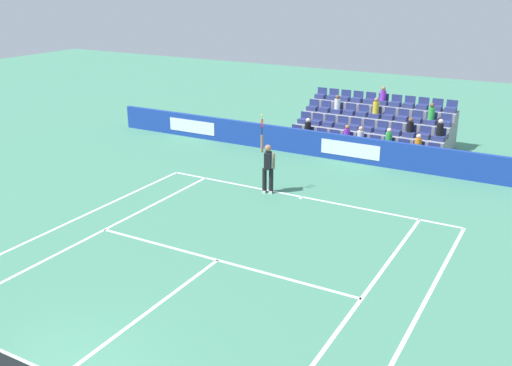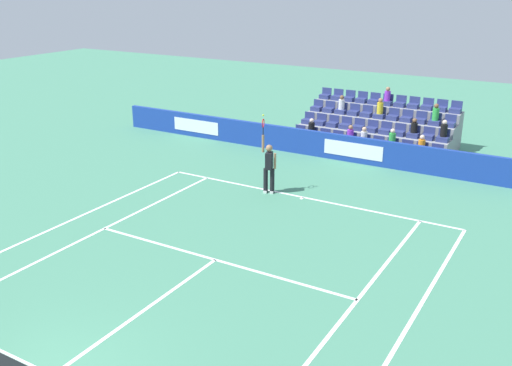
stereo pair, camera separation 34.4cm
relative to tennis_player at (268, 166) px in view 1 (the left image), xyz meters
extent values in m
cube|color=white|center=(-1.28, -0.20, -0.99)|extent=(10.97, 0.10, 0.01)
cube|color=white|center=(-1.28, 5.29, -0.99)|extent=(8.23, 0.10, 0.01)
cube|color=white|center=(-1.28, 8.49, -0.99)|extent=(0.10, 6.40, 0.01)
cube|color=white|center=(2.83, 5.75, -0.99)|extent=(0.10, 11.89, 0.01)
cube|color=white|center=(-5.40, 5.75, -0.99)|extent=(0.10, 11.89, 0.01)
cube|color=white|center=(4.20, 5.75, -0.99)|extent=(0.10, 11.89, 0.01)
cube|color=white|center=(-6.77, 5.75, -0.99)|extent=(0.10, 11.89, 0.01)
cube|color=white|center=(-1.28, -0.10, -0.99)|extent=(0.10, 0.20, 0.01)
cube|color=#193899|center=(-1.28, -4.95, -0.45)|extent=(23.98, 0.20, 1.09)
cube|color=white|center=(-1.28, -4.84, -0.45)|extent=(2.56, 0.01, 0.61)
cube|color=white|center=(6.71, -4.84, -0.45)|extent=(2.56, 0.01, 0.61)
cube|color=white|center=(-1.28, 11.69, -0.05)|extent=(11.77, 0.04, 0.04)
cylinder|color=black|center=(-0.12, -0.04, -0.54)|extent=(0.16, 0.16, 0.90)
cylinder|color=black|center=(0.11, 0.03, -0.54)|extent=(0.16, 0.16, 0.90)
cube|color=white|center=(-0.12, -0.04, -0.95)|extent=(0.19, 0.28, 0.08)
cube|color=white|center=(0.11, 0.03, -0.95)|extent=(0.19, 0.28, 0.08)
cube|color=black|center=(-0.01, 0.00, 0.21)|extent=(0.32, 0.41, 0.60)
sphere|color=#9E7251|center=(-0.01, 0.00, 0.67)|extent=(0.24, 0.24, 0.24)
cylinder|color=#9E7251|center=(0.20, 0.06, 0.82)|extent=(0.09, 0.09, 0.62)
cylinder|color=#9E7251|center=(-0.23, -0.02, 0.23)|extent=(0.09, 0.09, 0.56)
cylinder|color=black|center=(0.20, 0.06, 1.27)|extent=(0.04, 0.04, 0.28)
torus|color=red|center=(0.20, 0.06, 1.55)|extent=(0.12, 0.31, 0.31)
sphere|color=#D1E533|center=(0.20, 0.06, 1.83)|extent=(0.07, 0.07, 0.07)
cube|color=gray|center=(-1.28, -6.03, -0.78)|extent=(6.82, 0.95, 0.42)
cube|color=navy|center=(-4.38, -6.03, -0.47)|extent=(0.48, 0.44, 0.20)
cube|color=navy|center=(-4.38, -6.23, -0.22)|extent=(0.48, 0.04, 0.30)
cube|color=navy|center=(-3.76, -6.03, -0.47)|extent=(0.48, 0.44, 0.20)
cube|color=navy|center=(-3.76, -6.23, -0.22)|extent=(0.48, 0.04, 0.30)
cube|color=navy|center=(-3.14, -6.03, -0.47)|extent=(0.48, 0.44, 0.20)
cube|color=navy|center=(-3.14, -6.23, -0.22)|extent=(0.48, 0.04, 0.30)
cube|color=navy|center=(-2.52, -6.03, -0.47)|extent=(0.48, 0.44, 0.20)
cube|color=navy|center=(-2.52, -6.23, -0.22)|extent=(0.48, 0.04, 0.30)
cube|color=navy|center=(-1.90, -6.03, -0.47)|extent=(0.48, 0.44, 0.20)
cube|color=navy|center=(-1.90, -6.23, -0.22)|extent=(0.48, 0.04, 0.30)
cube|color=navy|center=(-1.28, -6.03, -0.47)|extent=(0.48, 0.44, 0.20)
cube|color=navy|center=(-1.28, -6.23, -0.22)|extent=(0.48, 0.04, 0.30)
cube|color=navy|center=(-0.66, -6.03, -0.47)|extent=(0.48, 0.44, 0.20)
cube|color=navy|center=(-0.66, -6.23, -0.22)|extent=(0.48, 0.04, 0.30)
cube|color=navy|center=(-0.04, -6.03, -0.47)|extent=(0.48, 0.44, 0.20)
cube|color=navy|center=(-0.04, -6.23, -0.22)|extent=(0.48, 0.04, 0.30)
cube|color=navy|center=(0.58, -6.03, -0.47)|extent=(0.48, 0.44, 0.20)
cube|color=navy|center=(0.58, -6.23, -0.22)|extent=(0.48, 0.04, 0.30)
cube|color=navy|center=(1.20, -6.03, -0.47)|extent=(0.48, 0.44, 0.20)
cube|color=navy|center=(1.20, -6.23, -0.22)|extent=(0.48, 0.04, 0.30)
cube|color=navy|center=(1.82, -6.03, -0.47)|extent=(0.48, 0.44, 0.20)
cube|color=navy|center=(1.82, -6.23, -0.22)|extent=(0.48, 0.04, 0.30)
cube|color=gray|center=(-1.28, -6.98, -0.57)|extent=(6.82, 0.95, 0.84)
cube|color=navy|center=(-4.38, -6.98, -0.05)|extent=(0.48, 0.44, 0.20)
cube|color=navy|center=(-4.38, -7.18, 0.20)|extent=(0.48, 0.04, 0.30)
cube|color=navy|center=(-3.76, -6.98, -0.05)|extent=(0.48, 0.44, 0.20)
cube|color=navy|center=(-3.76, -7.18, 0.20)|extent=(0.48, 0.04, 0.30)
cube|color=navy|center=(-3.14, -6.98, -0.05)|extent=(0.48, 0.44, 0.20)
cube|color=navy|center=(-3.14, -7.18, 0.20)|extent=(0.48, 0.04, 0.30)
cube|color=navy|center=(-2.52, -6.98, -0.05)|extent=(0.48, 0.44, 0.20)
cube|color=navy|center=(-2.52, -7.18, 0.20)|extent=(0.48, 0.04, 0.30)
cube|color=navy|center=(-1.90, -6.98, -0.05)|extent=(0.48, 0.44, 0.20)
cube|color=navy|center=(-1.90, -7.18, 0.20)|extent=(0.48, 0.04, 0.30)
cube|color=navy|center=(-1.28, -6.98, -0.05)|extent=(0.48, 0.44, 0.20)
cube|color=navy|center=(-1.28, -7.18, 0.20)|extent=(0.48, 0.04, 0.30)
cube|color=navy|center=(-0.66, -6.98, -0.05)|extent=(0.48, 0.44, 0.20)
cube|color=navy|center=(-0.66, -7.18, 0.20)|extent=(0.48, 0.04, 0.30)
cube|color=navy|center=(-0.04, -6.98, -0.05)|extent=(0.48, 0.44, 0.20)
cube|color=navy|center=(-0.04, -7.18, 0.20)|extent=(0.48, 0.04, 0.30)
cube|color=navy|center=(0.58, -6.98, -0.05)|extent=(0.48, 0.44, 0.20)
cube|color=navy|center=(0.58, -7.18, 0.20)|extent=(0.48, 0.04, 0.30)
cube|color=navy|center=(1.20, -6.98, -0.05)|extent=(0.48, 0.44, 0.20)
cube|color=navy|center=(1.20, -7.18, 0.20)|extent=(0.48, 0.04, 0.30)
cube|color=navy|center=(1.82, -6.98, -0.05)|extent=(0.48, 0.44, 0.20)
cube|color=navy|center=(1.82, -7.18, 0.20)|extent=(0.48, 0.04, 0.30)
cube|color=gray|center=(-1.28, -7.93, -0.36)|extent=(6.82, 0.95, 1.26)
cube|color=navy|center=(-4.38, -7.93, 0.37)|extent=(0.48, 0.44, 0.20)
cube|color=navy|center=(-4.38, -8.13, 0.62)|extent=(0.48, 0.04, 0.30)
cube|color=navy|center=(-3.76, -7.93, 0.37)|extent=(0.48, 0.44, 0.20)
cube|color=navy|center=(-3.76, -8.13, 0.62)|extent=(0.48, 0.04, 0.30)
cube|color=navy|center=(-3.14, -7.93, 0.37)|extent=(0.48, 0.44, 0.20)
cube|color=navy|center=(-3.14, -8.13, 0.62)|extent=(0.48, 0.04, 0.30)
cube|color=navy|center=(-2.52, -7.93, 0.37)|extent=(0.48, 0.44, 0.20)
cube|color=navy|center=(-2.52, -8.13, 0.62)|extent=(0.48, 0.04, 0.30)
cube|color=navy|center=(-1.90, -7.93, 0.37)|extent=(0.48, 0.44, 0.20)
cube|color=navy|center=(-1.90, -8.13, 0.62)|extent=(0.48, 0.04, 0.30)
cube|color=navy|center=(-1.28, -7.93, 0.37)|extent=(0.48, 0.44, 0.20)
cube|color=navy|center=(-1.28, -8.13, 0.62)|extent=(0.48, 0.04, 0.30)
cube|color=navy|center=(-0.66, -7.93, 0.37)|extent=(0.48, 0.44, 0.20)
cube|color=navy|center=(-0.66, -8.13, 0.62)|extent=(0.48, 0.04, 0.30)
cube|color=navy|center=(-0.04, -7.93, 0.37)|extent=(0.48, 0.44, 0.20)
cube|color=navy|center=(-0.04, -8.13, 0.62)|extent=(0.48, 0.04, 0.30)
cube|color=navy|center=(0.58, -7.93, 0.37)|extent=(0.48, 0.44, 0.20)
cube|color=navy|center=(0.58, -8.13, 0.62)|extent=(0.48, 0.04, 0.30)
cube|color=navy|center=(1.20, -7.93, 0.37)|extent=(0.48, 0.44, 0.20)
cube|color=navy|center=(1.20, -8.13, 0.62)|extent=(0.48, 0.04, 0.30)
cube|color=navy|center=(1.82, -7.93, 0.37)|extent=(0.48, 0.44, 0.20)
cube|color=navy|center=(1.82, -8.13, 0.62)|extent=(0.48, 0.04, 0.30)
cube|color=gray|center=(-1.28, -8.88, -0.15)|extent=(6.82, 0.95, 1.68)
cube|color=navy|center=(-4.38, -8.88, 0.79)|extent=(0.48, 0.44, 0.20)
cube|color=navy|center=(-4.38, -9.08, 1.04)|extent=(0.48, 0.04, 0.30)
cube|color=navy|center=(-3.76, -8.88, 0.79)|extent=(0.48, 0.44, 0.20)
cube|color=navy|center=(-3.76, -9.08, 1.04)|extent=(0.48, 0.04, 0.30)
cube|color=navy|center=(-3.14, -8.88, 0.79)|extent=(0.48, 0.44, 0.20)
cube|color=navy|center=(-3.14, -9.08, 1.04)|extent=(0.48, 0.04, 0.30)
cube|color=navy|center=(-2.52, -8.88, 0.79)|extent=(0.48, 0.44, 0.20)
cube|color=navy|center=(-2.52, -9.08, 1.04)|extent=(0.48, 0.04, 0.30)
cube|color=navy|center=(-1.90, -8.88, 0.79)|extent=(0.48, 0.44, 0.20)
cube|color=navy|center=(-1.90, -9.08, 1.04)|extent=(0.48, 0.04, 0.30)
cube|color=navy|center=(-1.28, -8.88, 0.79)|extent=(0.48, 0.44, 0.20)
cube|color=navy|center=(-1.28, -9.08, 1.04)|extent=(0.48, 0.04, 0.30)
cube|color=navy|center=(-0.66, -8.88, 0.79)|extent=(0.48, 0.44, 0.20)
cube|color=navy|center=(-0.66, -9.08, 1.04)|extent=(0.48, 0.04, 0.30)
cube|color=navy|center=(-0.04, -8.88, 0.79)|extent=(0.48, 0.44, 0.20)
cube|color=navy|center=(-0.04, -9.08, 1.04)|extent=(0.48, 0.04, 0.30)
cube|color=navy|center=(0.58, -8.88, 0.79)|extent=(0.48, 0.44, 0.20)
cube|color=navy|center=(0.58, -9.08, 1.04)|extent=(0.48, 0.04, 0.30)
cube|color=navy|center=(1.20, -8.88, 0.79)|extent=(0.48, 0.44, 0.20)
cube|color=navy|center=(1.20, -9.08, 1.04)|extent=(0.48, 0.04, 0.30)
cube|color=navy|center=(1.82, -8.88, 0.79)|extent=(0.48, 0.44, 0.20)
cube|color=navy|center=(1.82, -9.08, 1.04)|extent=(0.48, 0.04, 0.30)
cylinder|color=green|center=(-3.76, -7.98, 0.73)|extent=(0.28, 0.28, 0.53)
sphere|color=brown|center=(-3.76, -7.98, 1.09)|extent=(0.20, 0.20, 0.20)
cylinder|color=yellow|center=(-1.28, -7.98, 0.72)|extent=(0.28, 0.28, 0.51)
sphere|color=#9E7251|center=(-1.28, -7.98, 1.08)|extent=(0.20, 0.20, 0.20)
cylinder|color=white|center=(0.58, -7.98, 0.70)|extent=(0.28, 0.28, 0.46)
sphere|color=brown|center=(0.58, -7.98, 1.03)|extent=(0.20, 0.20, 0.20)
cylinder|color=purple|center=(-1.28, -8.93, 1.11)|extent=(0.28, 0.28, 0.45)
sphere|color=#9E7251|center=(-1.28, -8.93, 1.44)|extent=(0.20, 0.20, 0.20)
cylinder|color=orange|center=(-3.76, -6.08, -0.16)|extent=(0.28, 0.28, 0.43)
sphere|color=beige|center=(-3.76, -6.08, 0.15)|extent=(0.20, 0.20, 0.20)
cylinder|color=green|center=(-2.52, -6.08, -0.11)|extent=(0.28, 0.28, 0.52)
sphere|color=beige|center=(-2.52, -6.08, 0.25)|extent=(0.20, 0.20, 0.20)
cylinder|color=black|center=(-3.14, -7.03, 0.26)|extent=(0.28, 0.28, 0.43)
sphere|color=brown|center=(-3.14, -7.03, 0.57)|extent=(0.20, 0.20, 0.20)
cylinder|color=black|center=(1.20, -6.08, -0.12)|extent=(0.28, 0.28, 0.51)
sphere|color=beige|center=(1.20, -6.08, 0.24)|extent=(0.20, 0.20, 0.20)
cylinder|color=purple|center=(-0.66, -6.08, -0.15)|extent=(0.28, 0.28, 0.44)
sphere|color=#9E7251|center=(-0.66, -6.08, 0.17)|extent=(0.20, 0.20, 0.20)
cylinder|color=white|center=(-1.28, -6.08, -0.15)|extent=(0.28, 0.28, 0.44)
sphere|color=#D3A884|center=(-1.28, -6.08, 0.17)|extent=(0.20, 0.20, 0.20)
cylinder|color=black|center=(-4.38, -7.03, 0.30)|extent=(0.28, 0.28, 0.51)
sphere|color=beige|center=(-4.38, -7.03, 0.65)|extent=(0.20, 0.20, 0.20)
camera|label=1|loc=(-9.10, 17.08, 6.32)|focal=40.45mm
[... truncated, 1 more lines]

